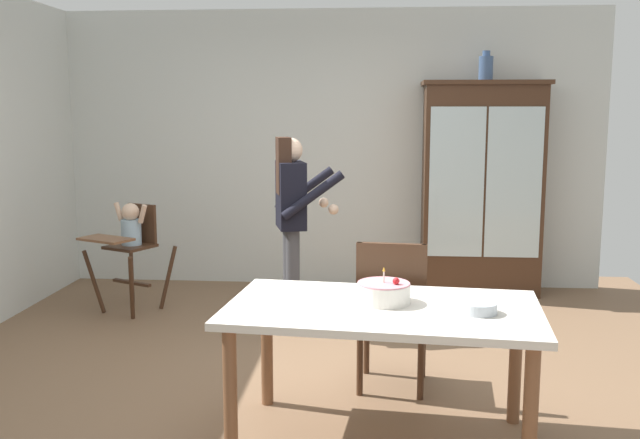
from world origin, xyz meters
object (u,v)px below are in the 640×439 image
object	(u,v)px
serving_bowl	(479,308)
dining_chair_far_side	(392,305)
china_cabinet	(481,188)
birthday_cake	(384,293)
adult_person	(292,209)
dining_table	(382,323)
high_chair_with_toddler	(130,237)
ceramic_vase	(486,68)

from	to	relation	value
serving_bowl	dining_chair_far_side	distance (m)	0.89
china_cabinet	birthday_cake	size ratio (longest dim) A/B	7.16
adult_person	dining_table	bearing A→B (deg)	-174.82
high_chair_with_toddler	serving_bowl	bearing A→B (deg)	-16.66
birthday_cake	serving_bowl	size ratio (longest dim) A/B	1.56
china_cabinet	high_chair_with_toddler	xyz separation A→B (m)	(-3.10, -0.89, -0.35)
high_chair_with_toddler	birthday_cake	size ratio (longest dim) A/B	3.39
china_cabinet	serving_bowl	bearing A→B (deg)	-98.24
china_cabinet	dining_chair_far_side	distance (m)	2.70
serving_bowl	adult_person	bearing A→B (deg)	120.41
dining_chair_far_side	ceramic_vase	bearing A→B (deg)	-103.88
china_cabinet	serving_bowl	xyz separation A→B (m)	(-0.47, -3.27, -0.24)
adult_person	dining_chair_far_side	bearing A→B (deg)	-163.26
high_chair_with_toddler	dining_chair_far_side	xyz separation A→B (m)	(2.21, -1.62, -0.10)
high_chair_with_toddler	dining_table	world-z (taller)	high_chair_with_toddler
china_cabinet	ceramic_vase	xyz separation A→B (m)	(0.00, 0.00, 1.11)
serving_bowl	high_chair_with_toddler	bearing A→B (deg)	137.69
high_chair_with_toddler	dining_chair_far_side	distance (m)	2.75
birthday_cake	adult_person	bearing A→B (deg)	110.92
china_cabinet	adult_person	size ratio (longest dim) A/B	1.31
ceramic_vase	dining_table	xyz separation A→B (m)	(-0.95, -3.18, -1.47)
high_chair_with_toddler	ceramic_vase	bearing A→B (deg)	41.65
china_cabinet	ceramic_vase	distance (m)	1.11
china_cabinet	dining_table	bearing A→B (deg)	-106.61
high_chair_with_toddler	serving_bowl	distance (m)	3.55
adult_person	serving_bowl	distance (m)	2.33
ceramic_vase	dining_table	world-z (taller)	ceramic_vase
china_cabinet	dining_chair_far_side	xyz separation A→B (m)	(-0.88, -2.51, -0.45)
dining_table	birthday_cake	xyz separation A→B (m)	(0.00, 0.06, 0.15)
adult_person	dining_chair_far_side	world-z (taller)	adult_person
birthday_cake	dining_chair_far_side	xyz separation A→B (m)	(0.06, 0.61, -0.24)
birthday_cake	serving_bowl	bearing A→B (deg)	-18.47
china_cabinet	dining_table	xyz separation A→B (m)	(-0.95, -3.18, -0.36)
dining_table	china_cabinet	bearing A→B (deg)	73.39
china_cabinet	dining_table	distance (m)	3.33
adult_person	serving_bowl	bearing A→B (deg)	-164.59
adult_person	dining_chair_far_side	distance (m)	1.51
dining_table	ceramic_vase	bearing A→B (deg)	73.37
adult_person	dining_table	world-z (taller)	adult_person
ceramic_vase	adult_person	xyz separation A→B (m)	(-1.65, -1.28, -1.15)
dining_chair_far_side	high_chair_with_toddler	bearing A→B (deg)	-30.74
ceramic_vase	adult_person	bearing A→B (deg)	-142.18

